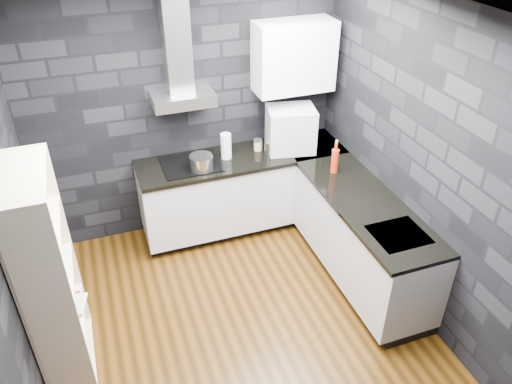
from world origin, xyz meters
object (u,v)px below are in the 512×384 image
storage_jar (258,145)px  appliance_garage (291,130)px  utensil_crock (269,148)px  glass_vase (226,146)px  red_bottle (335,161)px  bookshelf (50,279)px  pot (201,163)px  fruit_bowl (49,285)px

storage_jar → appliance_garage: appliance_garage is taller
storage_jar → utensil_crock: (0.09, -0.11, 0.01)m
glass_vase → utensil_crock: size_ratio=2.05×
red_bottle → bookshelf: 2.76m
utensil_crock → red_bottle: red_bottle is taller
storage_jar → utensil_crock: bearing=-49.7°
utensil_crock → appliance_garage: bearing=3.4°
utensil_crock → appliance_garage: 0.29m
pot → fruit_bowl: size_ratio=0.98×
storage_jar → appliance_garage: size_ratio=0.22×
bookshelf → glass_vase: bearing=27.4°
pot → storage_jar: size_ratio=2.08×
bookshelf → appliance_garage: bearing=18.0°
appliance_garage → fruit_bowl: (-2.45, -1.38, -0.19)m
utensil_crock → bookshelf: (-2.21, -1.25, -0.07)m
pot → appliance_garage: (1.00, 0.11, 0.15)m
pot → glass_vase: (0.30, 0.16, 0.06)m
bookshelf → utensil_crock: bearing=20.2°
glass_vase → appliance_garage: (0.70, -0.04, 0.09)m
utensil_crock → fruit_bowl: utensil_crock is taller
appliance_garage → fruit_bowl: appliance_garage is taller
storage_jar → red_bottle: size_ratio=0.43×
glass_vase → utensil_crock: glass_vase is taller
red_bottle → appliance_garage: bearing=110.8°
pot → bookshelf: size_ratio=0.12×
storage_jar → red_bottle: 0.88m
appliance_garage → bookshelf: bookshelf is taller
red_bottle → bookshelf: bearing=-165.8°
pot → bookshelf: bookshelf is taller
pot → bookshelf: bearing=-141.4°
glass_vase → bookshelf: size_ratio=0.15×
storage_jar → fruit_bowl: bearing=-145.3°
utensil_crock → fruit_bowl: (-2.21, -1.36, -0.03)m
pot → storage_jar: (0.67, 0.20, -0.02)m
red_bottle → fruit_bowl: 2.79m
red_bottle → fruit_bowl: bearing=-163.6°
red_bottle → bookshelf: bookshelf is taller
bookshelf → fruit_bowl: size_ratio=7.89×
storage_jar → appliance_garage: bearing=-15.6°
storage_jar → utensil_crock: 0.14m
storage_jar → bookshelf: size_ratio=0.06×
utensil_crock → glass_vase: bearing=172.7°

